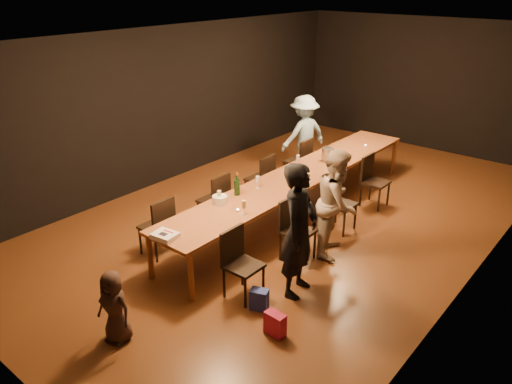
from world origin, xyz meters
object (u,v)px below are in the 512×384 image
Objects in this scene: chair_left_2 at (259,178)px; plate_stack at (220,200)px; woman_birthday at (299,231)px; child at (114,307)px; ice_bucket at (328,154)px; chair_right_2 at (341,204)px; table at (298,177)px; champagne_bottle at (237,184)px; man_blue at (304,134)px; chair_right_3 at (376,182)px; chair_right_1 at (298,231)px; birthday_cake at (165,236)px; woman_tan at (337,203)px; chair_right_0 at (244,265)px; chair_left_3 at (298,161)px; chair_left_1 at (213,200)px; chair_left_0 at (156,226)px.

chair_left_2 is 4.20× the size of plate_stack.
child is at bearing 140.45° from woman_birthday.
plate_stack is at bearing 91.29° from child.
woman_birthday is 7.68× the size of ice_bucket.
chair_right_2 is 1.97m from woman_birthday.
child is (-1.03, -2.10, -0.45)m from woman_birthday.
woman_birthday is (0.47, -1.86, 0.44)m from chair_right_2.
champagne_bottle is at bearing -101.02° from table.
chair_right_2 is 2.03m from plate_stack.
man_blue is 1.45m from ice_bucket.
chair_right_1 is at bearing -0.00° from chair_right_3.
birthday_cake is (-0.34, 1.06, 0.34)m from child.
table is 6.71× the size of child.
woman_tan is 6.89× the size of ice_bucket.
chair_right_2 is at bearing 180.00° from chair_right_1.
chair_right_0 and chair_right_3 have the same top height.
woman_birthday reaches higher than table.
chair_left_2 is 2.50× the size of champagne_bottle.
woman_birthday reaches higher than chair_right_1.
woman_birthday reaches higher than woman_tan.
chair_left_2 is 1.49m from champagne_bottle.
man_blue is at bearing 9.34° from chair_left_2.
chair_right_1 is 4.20× the size of plate_stack.
woman_birthday is 8.15× the size of plate_stack.
champagne_bottle is at bearing 34.10° from man_blue.
table is 2.56m from chair_right_0.
plate_stack is (0.92, -3.51, 0.00)m from man_blue.
woman_tan is 3.39m from man_blue.
plate_stack is at bearing -32.70° from chair_right_2.
child is at bearing -6.25° from chair_right_3.
ice_bucket is (0.22, 2.61, 0.06)m from plate_stack.
table is 6.45× the size of chair_right_3.
woman_tan is (0.30, 1.74, 0.34)m from chair_right_0.
chair_left_3 reaches higher than plate_stack.
chair_right_0 and chair_right_2 have the same top height.
woman_birthday is (0.47, 0.54, 0.44)m from chair_right_0.
champagne_bottle is at bearing 92.71° from plate_stack.
man_blue reaches higher than chair_right_1.
champagne_bottle is at bearing -85.87° from chair_right_1.
woman_birthday reaches higher than chair_right_3.
champagne_bottle is at bearing -97.53° from chair_left_1.
chair_left_1 is at bearing -111.60° from ice_bucket.
chair_right_3 and chair_left_0 have the same top height.
chair_left_3 reaches higher than table.
chair_left_3 is 4.20× the size of plate_stack.
chair_left_1 is at bearing -90.00° from chair_right_1.
chair_right_2 is (0.00, 1.20, 0.00)m from chair_right_1.
chair_left_3 is (-0.85, 1.20, -0.24)m from table.
chair_left_3 is (0.00, 1.20, 0.00)m from chair_left_2.
ice_bucket is (0.24, 2.21, -0.07)m from champagne_bottle.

